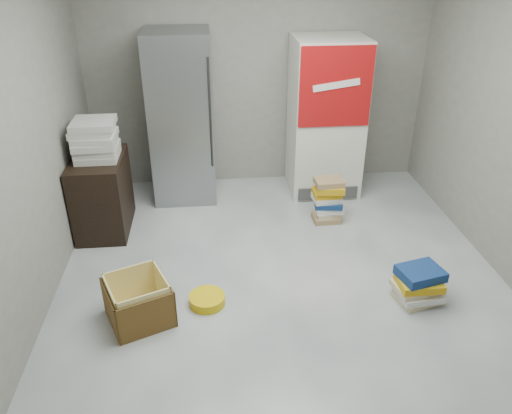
{
  "coord_description": "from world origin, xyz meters",
  "views": [
    {
      "loc": [
        -0.59,
        -3.33,
        2.74
      ],
      "look_at": [
        -0.2,
        0.7,
        0.55
      ],
      "focal_mm": 35.0,
      "sensor_mm": 36.0,
      "label": 1
    }
  ],
  "objects_px": {
    "steel_fridge": "(182,118)",
    "wood_shelf": "(102,194)",
    "cardboard_box": "(139,303)",
    "phonebook_stack_main": "(328,200)",
    "coke_cooler": "(326,118)"
  },
  "relations": [
    {
      "from": "steel_fridge",
      "to": "wood_shelf",
      "type": "xyz_separation_m",
      "value": [
        -0.83,
        -0.73,
        -0.55
      ]
    },
    {
      "from": "cardboard_box",
      "to": "phonebook_stack_main",
      "type": "bearing_deg",
      "value": 15.06
    },
    {
      "from": "wood_shelf",
      "to": "cardboard_box",
      "type": "distance_m",
      "value": 1.61
    },
    {
      "from": "wood_shelf",
      "to": "coke_cooler",
      "type": "bearing_deg",
      "value": 16.28
    },
    {
      "from": "coke_cooler",
      "to": "cardboard_box",
      "type": "relative_size",
      "value": 2.92
    },
    {
      "from": "wood_shelf",
      "to": "phonebook_stack_main",
      "type": "distance_m",
      "value": 2.38
    },
    {
      "from": "steel_fridge",
      "to": "coke_cooler",
      "type": "bearing_deg",
      "value": -0.18
    },
    {
      "from": "cardboard_box",
      "to": "steel_fridge",
      "type": "bearing_deg",
      "value": 59.17
    },
    {
      "from": "steel_fridge",
      "to": "cardboard_box",
      "type": "relative_size",
      "value": 3.09
    },
    {
      "from": "cardboard_box",
      "to": "wood_shelf",
      "type": "bearing_deg",
      "value": 85.96
    },
    {
      "from": "coke_cooler",
      "to": "wood_shelf",
      "type": "relative_size",
      "value": 2.25
    },
    {
      "from": "wood_shelf",
      "to": "cardboard_box",
      "type": "xyz_separation_m",
      "value": [
        0.51,
        -1.51,
        -0.24
      ]
    },
    {
      "from": "wood_shelf",
      "to": "phonebook_stack_main",
      "type": "xyz_separation_m",
      "value": [
        2.37,
        -0.07,
        -0.15
      ]
    },
    {
      "from": "steel_fridge",
      "to": "cardboard_box",
      "type": "height_order",
      "value": "steel_fridge"
    },
    {
      "from": "coke_cooler",
      "to": "cardboard_box",
      "type": "distance_m",
      "value": 3.07
    }
  ]
}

